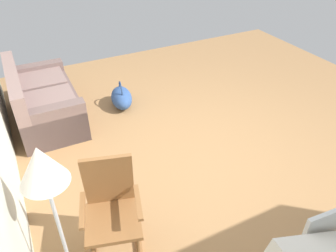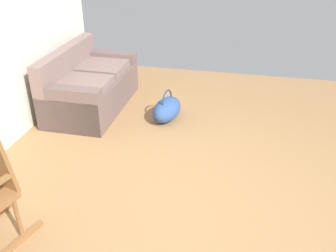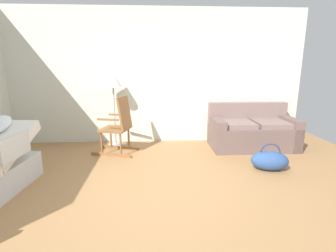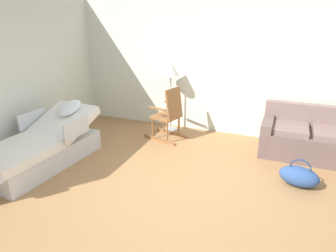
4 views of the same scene
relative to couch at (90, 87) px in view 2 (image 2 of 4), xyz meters
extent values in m
plane|color=#9E7247|center=(-1.87, -1.85, -0.31)|extent=(7.36, 7.36, 0.00)
cube|color=#68534F|center=(0.00, -0.03, -0.08)|extent=(1.61, 0.86, 0.45)
cube|color=#7F6660|center=(-0.37, -0.07, 0.18)|extent=(0.68, 0.65, 0.10)
cube|color=#7F6660|center=(0.37, -0.07, 0.18)|extent=(0.68, 0.65, 0.10)
cube|color=#7F6660|center=(0.00, 0.31, 0.34)|extent=(1.60, 0.17, 0.40)
cube|color=#68534F|center=(-0.71, -0.03, -0.01)|extent=(0.19, 0.85, 0.60)
cube|color=#68534F|center=(0.71, -0.04, -0.01)|extent=(0.19, 0.85, 0.60)
cube|color=brown|center=(-2.69, -0.38, -0.28)|extent=(0.74, 0.25, 0.05)
cylinder|color=brown|center=(-2.51, -0.41, -0.06)|extent=(0.04, 0.04, 0.40)
ellipsoid|color=#2D4C84|center=(-0.15, -1.14, -0.16)|extent=(0.61, 0.42, 0.30)
torus|color=navy|center=(-0.15, -1.14, -0.03)|extent=(0.30, 0.08, 0.30)
camera|label=1|loc=(-4.52, 0.23, 2.48)|focal=35.13mm
camera|label=2|loc=(-4.52, -2.11, 2.06)|focal=40.10mm
camera|label=3|loc=(-1.91, -4.71, 1.25)|focal=27.05mm
camera|label=4|loc=(-0.50, -5.46, 2.12)|focal=32.55mm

